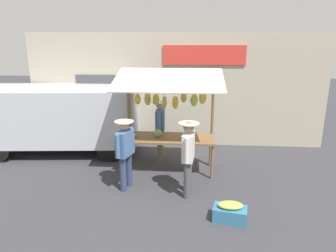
{
  "coord_description": "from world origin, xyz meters",
  "views": [
    {
      "loc": [
        -0.55,
        7.09,
        3.18
      ],
      "look_at": [
        0.0,
        0.3,
        1.25
      ],
      "focal_mm": 32.67,
      "sensor_mm": 36.0,
      "label": 1
    }
  ],
  "objects_px": {
    "market_stall": "(169,110)",
    "shopper_in_grey_tee": "(125,149)",
    "parked_van": "(56,114)",
    "vendor_with_sunhat": "(160,125)",
    "shopper_in_striped_shirt": "(188,153)",
    "produce_crate_near": "(230,212)"
  },
  "relations": [
    {
      "from": "vendor_with_sunhat",
      "to": "parked_van",
      "type": "bearing_deg",
      "value": -98.71
    },
    {
      "from": "shopper_in_striped_shirt",
      "to": "parked_van",
      "type": "height_order",
      "value": "parked_van"
    },
    {
      "from": "shopper_in_striped_shirt",
      "to": "produce_crate_near",
      "type": "relative_size",
      "value": 2.48
    },
    {
      "from": "vendor_with_sunhat",
      "to": "produce_crate_near",
      "type": "relative_size",
      "value": 2.52
    },
    {
      "from": "parked_van",
      "to": "produce_crate_near",
      "type": "xyz_separation_m",
      "value": [
        -4.65,
        3.29,
        -0.95
      ]
    },
    {
      "from": "vendor_with_sunhat",
      "to": "shopper_in_grey_tee",
      "type": "relative_size",
      "value": 1.05
    },
    {
      "from": "market_stall",
      "to": "shopper_in_striped_shirt",
      "type": "height_order",
      "value": "market_stall"
    },
    {
      "from": "parked_van",
      "to": "produce_crate_near",
      "type": "distance_m",
      "value": 5.78
    },
    {
      "from": "market_stall",
      "to": "parked_van",
      "type": "xyz_separation_m",
      "value": [
        3.37,
        -1.11,
        -0.44
      ]
    },
    {
      "from": "parked_van",
      "to": "shopper_in_grey_tee",
      "type": "bearing_deg",
      "value": 133.46
    },
    {
      "from": "market_stall",
      "to": "parked_van",
      "type": "distance_m",
      "value": 3.58
    },
    {
      "from": "market_stall",
      "to": "shopper_in_grey_tee",
      "type": "bearing_deg",
      "value": 51.26
    },
    {
      "from": "market_stall",
      "to": "produce_crate_near",
      "type": "distance_m",
      "value": 2.88
    },
    {
      "from": "market_stall",
      "to": "shopper_in_grey_tee",
      "type": "relative_size",
      "value": 1.59
    },
    {
      "from": "market_stall",
      "to": "parked_van",
      "type": "height_order",
      "value": "market_stall"
    },
    {
      "from": "market_stall",
      "to": "shopper_in_striped_shirt",
      "type": "distance_m",
      "value": 1.5
    },
    {
      "from": "market_stall",
      "to": "shopper_in_striped_shirt",
      "type": "xyz_separation_m",
      "value": [
        -0.49,
        1.28,
        -0.6
      ]
    },
    {
      "from": "parked_van",
      "to": "shopper_in_striped_shirt",
      "type": "bearing_deg",
      "value": 142.86
    },
    {
      "from": "market_stall",
      "to": "shopper_in_grey_tee",
      "type": "xyz_separation_m",
      "value": [
        0.87,
        1.08,
        -0.64
      ]
    },
    {
      "from": "shopper_in_striped_shirt",
      "to": "produce_crate_near",
      "type": "distance_m",
      "value": 1.43
    },
    {
      "from": "parked_van",
      "to": "market_stall",
      "type": "bearing_deg",
      "value": 156.39
    },
    {
      "from": "market_stall",
      "to": "vendor_with_sunhat",
      "type": "relative_size",
      "value": 1.52
    }
  ]
}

